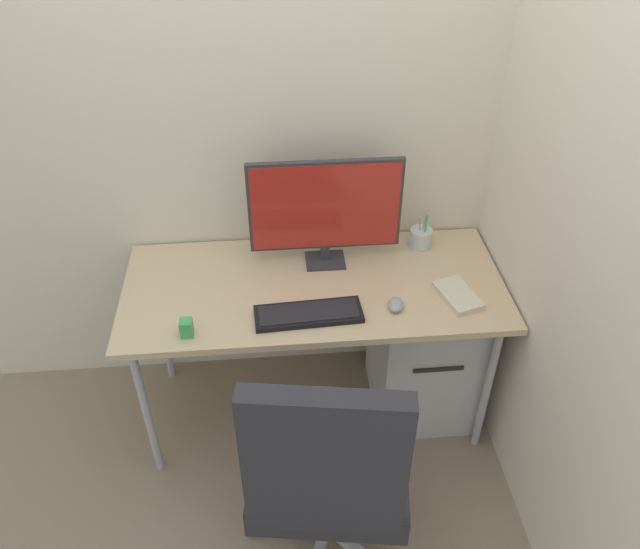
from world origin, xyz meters
TOP-DOWN VIEW (x-y plane):
  - ground_plane at (0.00, 0.00)m, footprint 8.00×8.00m
  - wall_back at (0.00, 0.37)m, footprint 3.09×0.04m
  - wall_side_right at (0.79, -0.23)m, footprint 0.04×2.24m
  - desk at (0.00, 0.00)m, footprint 1.53×0.68m
  - office_chair at (-0.02, -0.75)m, footprint 0.62×0.64m
  - filing_cabinet at (0.48, 0.01)m, footprint 0.42×0.49m
  - monitor at (0.06, 0.16)m, footprint 0.61×0.13m
  - keyboard at (-0.04, -0.19)m, footprint 0.41×0.16m
  - mouse at (0.30, -0.17)m, footprint 0.07×0.10m
  - pen_holder at (0.48, 0.23)m, footprint 0.10×0.10m
  - notebook at (0.55, -0.14)m, footprint 0.17×0.23m
  - desk_clamp_accessory at (-0.48, -0.25)m, footprint 0.05×0.05m

SIDE VIEW (x-z plane):
  - ground_plane at x=0.00m, z-range 0.00..0.00m
  - filing_cabinet at x=0.48m, z-range 0.00..0.64m
  - office_chair at x=-0.02m, z-range 0.02..1.13m
  - desk at x=0.00m, z-range 0.32..1.06m
  - keyboard at x=-0.04m, z-range 0.74..0.76m
  - notebook at x=0.55m, z-range 0.74..0.77m
  - mouse at x=0.30m, z-range 0.74..0.77m
  - desk_clamp_accessory at x=-0.48m, z-range 0.74..0.81m
  - pen_holder at x=0.48m, z-range 0.70..0.86m
  - monitor at x=0.06m, z-range 0.77..1.23m
  - wall_back at x=0.00m, z-range 0.00..2.80m
  - wall_side_right at x=0.79m, z-range 0.00..2.80m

